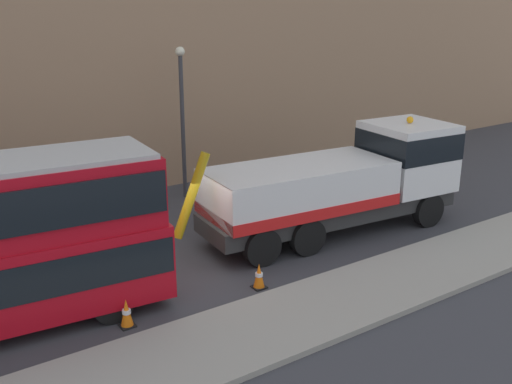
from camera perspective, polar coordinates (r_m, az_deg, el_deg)
name	(u,v)px	position (r m, az deg, el deg)	size (l,w,h in m)	color
ground_plane	(180,269)	(17.87, -7.20, -7.23)	(120.00, 120.00, 0.00)	#38383D
near_kerb	(263,328)	(14.64, 0.65, -12.76)	(60.00, 2.80, 0.15)	gray
recovery_tow_truck	(344,181)	(20.22, 8.33, 1.06)	(10.23, 3.44, 3.67)	#2D2D2D
traffic_cone_near_bus	(127,314)	(15.03, -12.13, -11.17)	(0.36, 0.36, 0.72)	orange
traffic_cone_midway	(259,276)	(16.51, 0.28, -7.97)	(0.36, 0.36, 0.72)	orange
street_lamp	(182,110)	(23.41, -6.98, 7.71)	(0.36, 0.36, 5.83)	#38383D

